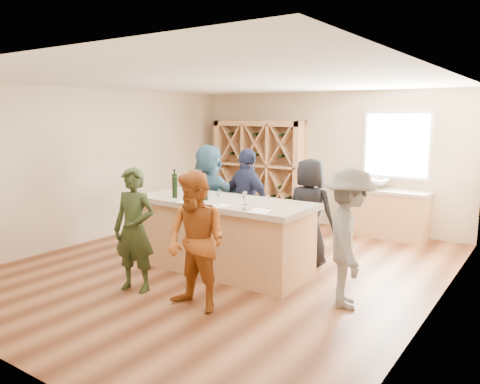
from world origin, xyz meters
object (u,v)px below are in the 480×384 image
Objects in this scene: wine_bottle_b at (175,187)px; person_far_mid at (247,202)px; wine_bottle_a at (175,185)px; person_far_right at (310,212)px; person_server at (349,238)px; tasting_counter_base at (223,238)px; person_far_left at (210,195)px; wine_bottle_e at (205,190)px; wine_rack at (259,170)px; sink at (375,184)px; person_near_left at (135,230)px; wine_bottle_d at (194,191)px; wine_bottle_c at (190,186)px; person_near_right at (196,242)px.

wine_bottle_b is 1.32m from person_far_mid.
wine_bottle_a is 0.20× the size of person_far_right.
person_far_right is (-1.13, 1.23, -0.02)m from person_server.
person_far_left is at bearing 135.93° from tasting_counter_base.
wine_rack is at bearing 110.55° from wine_bottle_e.
sink is 4.96m from person_near_left.
wine_rack is 1.32× the size of person_far_right.
wine_bottle_d is 1.83m from person_far_right.
person_server is at bearing 9.68° from person_near_left.
tasting_counter_base is at bearing 56.55° from person_near_left.
wine_bottle_d is 2.44m from person_server.
wine_bottle_c is at bearing 164.52° from wine_bottle_e.
sink is at bearing -1.49° from wine_rack.
person_near_right is (0.61, -1.35, 0.34)m from tasting_counter_base.
wine_bottle_a is at bearing 69.59° from person_far_mid.
wine_bottle_c reaches higher than wine_bottle_e.
wine_bottle_e is (0.50, 0.11, -0.01)m from wine_bottle_b.
wine_bottle_c is (0.96, -3.50, 0.14)m from wine_rack.
wine_bottle_e is at bearing 103.17° from person_far_mid.
wine_bottle_b is (0.16, -0.17, -0.01)m from wine_bottle_a.
wine_bottle_a is 1.26m from person_far_mid.
person_server is at bearing -6.16° from tasting_counter_base.
wine_bottle_d is at bearing 69.79° from person_near_left.
wine_bottle_c is 1.81m from person_near_right.
wine_bottle_a is 1.11× the size of wine_bottle_e.
person_server reaches higher than wine_bottle_d.
person_server is (2.06, -0.22, 0.35)m from tasting_counter_base.
person_far_left reaches higher than wine_bottle_b.
wine_bottle_e is at bearing 63.75° from person_server.
wine_bottle_c is 0.41m from wine_bottle_e.
tasting_counter_base is 0.77m from wine_bottle_e.
wine_bottle_d is 0.16× the size of person_near_right.
wine_rack is 6.92× the size of wine_bottle_b.
wine_bottle_a is 2.95m from person_server.
person_near_left is at bearing -77.26° from wine_rack.
wine_rack is 3.82m from tasting_counter_base.
person_far_mid reaches higher than person_far_right.
person_far_mid is at bearing -61.36° from wine_rack.
wine_bottle_c is 0.19× the size of person_near_right.
person_server is at bearing -2.31° from wine_bottle_a.
wine_bottle_b is 0.19× the size of person_near_right.
wine_bottle_b reaches higher than tasting_counter_base.
person_far_left is (-1.08, 1.05, 0.41)m from tasting_counter_base.
wine_bottle_a reaches higher than wine_bottle_b.
wine_rack is at bearing 19.72° from person_server.
person_far_right reaches higher than wine_bottle_d.
sink is 0.21× the size of tasting_counter_base.
wine_bottle_e is at bearing 62.80° from person_near_left.
wine_bottle_e is (0.15, 0.08, 0.02)m from wine_bottle_d.
person_server reaches higher than person_near_right.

